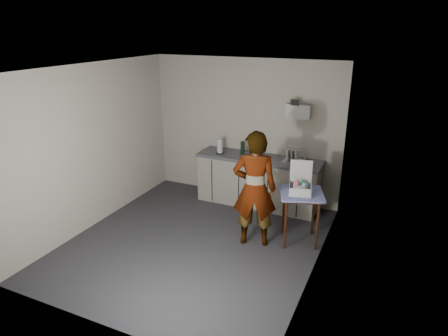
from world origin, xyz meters
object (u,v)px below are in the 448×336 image
at_px(paper_towel, 220,147).
at_px(bakery_box, 300,186).
at_px(soap_bottle, 253,148).
at_px(side_table, 301,199).
at_px(dark_bottle, 243,148).
at_px(soda_can, 259,153).
at_px(standing_man, 255,189).
at_px(dish_rack, 293,158).
at_px(kitchen_counter, 258,182).

relative_size(paper_towel, bakery_box, 0.59).
height_order(soap_bottle, paper_towel, soap_bottle).
relative_size(side_table, dark_bottle, 3.21).
bearing_deg(soda_can, side_table, -45.11).
bearing_deg(standing_man, dish_rack, -116.23).
distance_m(standing_man, paper_towel, 1.70).
distance_m(kitchen_counter, soap_bottle, 0.66).
bearing_deg(soap_bottle, dish_rack, 4.55).
bearing_deg(paper_towel, dish_rack, 4.75).
bearing_deg(soap_bottle, paper_towel, -175.03).
relative_size(side_table, paper_towel, 3.01).
relative_size(kitchen_counter, dark_bottle, 8.91).
bearing_deg(standing_man, side_table, -169.87).
relative_size(standing_man, bakery_box, 3.87).
bearing_deg(soap_bottle, dark_bottle, 173.19).
xyz_separation_m(standing_man, soap_bottle, (-0.52, 1.31, 0.19)).
xyz_separation_m(kitchen_counter, dish_rack, (0.61, 0.03, 0.54)).
height_order(soda_can, dark_bottle, dark_bottle).
relative_size(standing_man, soap_bottle, 5.38).
bearing_deg(side_table, paper_towel, 132.44).
xyz_separation_m(standing_man, dish_rack, (0.20, 1.36, 0.09)).
bearing_deg(paper_towel, side_table, -27.67).
relative_size(kitchen_counter, dish_rack, 6.38).
relative_size(dark_bottle, dish_rack, 0.72).
xyz_separation_m(soda_can, bakery_box, (1.03, -1.06, -0.06)).
relative_size(soda_can, dark_bottle, 0.47).
relative_size(soap_bottle, dark_bottle, 1.30).
relative_size(soap_bottle, dish_rack, 0.93).
xyz_separation_m(side_table, dish_rack, (-0.42, 1.04, 0.26)).
distance_m(soap_bottle, paper_towel, 0.63).
bearing_deg(dish_rack, side_table, -68.01).
height_order(dark_bottle, dish_rack, dark_bottle).
bearing_deg(soda_can, kitchen_counter, -63.44).
bearing_deg(standing_man, kitchen_counter, -90.82).
relative_size(kitchen_counter, standing_man, 1.27).
distance_m(dark_bottle, dish_rack, 0.93).
xyz_separation_m(side_table, soda_can, (-1.05, 1.06, 0.27)).
bearing_deg(soda_can, soap_bottle, -135.48).
distance_m(soda_can, dark_bottle, 0.31).
relative_size(side_table, soda_can, 6.88).
bearing_deg(side_table, dish_rack, 92.09).
xyz_separation_m(dish_rack, bakery_box, (0.39, -1.04, -0.06)).
height_order(soap_bottle, dark_bottle, soap_bottle).
bearing_deg(dark_bottle, paper_towel, -169.06).
xyz_separation_m(kitchen_counter, side_table, (1.03, -1.00, 0.28)).
xyz_separation_m(dark_bottle, bakery_box, (1.32, -1.01, -0.13)).
bearing_deg(bakery_box, dark_bottle, 128.54).
bearing_deg(dark_bottle, dish_rack, 1.96).
height_order(soap_bottle, bakery_box, bakery_box).
bearing_deg(kitchen_counter, paper_towel, -173.84).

